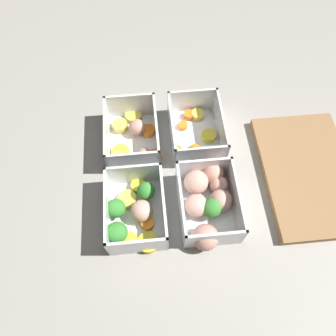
{
  "coord_description": "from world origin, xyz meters",
  "views": [
    {
      "loc": [
        0.31,
        -0.03,
        0.61
      ],
      "look_at": [
        0.0,
        0.0,
        0.02
      ],
      "focal_mm": 35.0,
      "sensor_mm": 36.0,
      "label": 1
    }
  ],
  "objects_px": {
    "container_far_left": "(195,133)",
    "container_near_right": "(134,212)",
    "container_far_right": "(207,201)",
    "container_near_left": "(134,137)"
  },
  "relations": [
    {
      "from": "container_near_left",
      "to": "container_far_left",
      "type": "bearing_deg",
      "value": 88.74
    },
    {
      "from": "container_near_left",
      "to": "container_far_left",
      "type": "xyz_separation_m",
      "value": [
        0.0,
        0.13,
        0.0
      ]
    },
    {
      "from": "container_near_left",
      "to": "container_far_right",
      "type": "xyz_separation_m",
      "value": [
        0.16,
        0.13,
        0.0
      ]
    },
    {
      "from": "container_far_left",
      "to": "container_near_right",
      "type": "bearing_deg",
      "value": -39.69
    },
    {
      "from": "container_far_left",
      "to": "container_far_right",
      "type": "distance_m",
      "value": 0.16
    },
    {
      "from": "container_far_left",
      "to": "container_far_right",
      "type": "xyz_separation_m",
      "value": [
        0.16,
        0.0,
        0.0
      ]
    },
    {
      "from": "container_far_left",
      "to": "container_far_right",
      "type": "height_order",
      "value": "same"
    },
    {
      "from": "container_near_right",
      "to": "container_near_left",
      "type": "bearing_deg",
      "value": 177.11
    },
    {
      "from": "container_near_left",
      "to": "container_far_right",
      "type": "relative_size",
      "value": 0.84
    },
    {
      "from": "container_near_left",
      "to": "container_near_right",
      "type": "bearing_deg",
      "value": -2.89
    }
  ]
}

